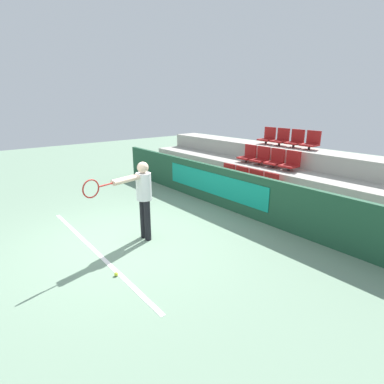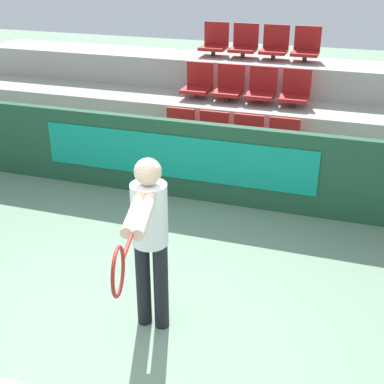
{
  "view_description": "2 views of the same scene",
  "coord_description": "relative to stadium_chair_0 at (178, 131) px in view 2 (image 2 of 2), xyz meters",
  "views": [
    {
      "loc": [
        5.18,
        -2.38,
        2.75
      ],
      "look_at": [
        0.21,
        1.67,
        0.79
      ],
      "focal_mm": 28.0,
      "sensor_mm": 36.0,
      "label": 1
    },
    {
      "loc": [
        1.72,
        -3.12,
        3.18
      ],
      "look_at": [
        0.17,
        1.59,
        0.82
      ],
      "focal_mm": 50.0,
      "sensor_mm": 36.0,
      "label": 2
    }
  ],
  "objects": [
    {
      "name": "stadium_chair_3",
      "position": [
        1.49,
        0.0,
        0.0
      ],
      "size": [
        0.42,
        0.41,
        0.52
      ],
      "color": "#333333",
      "rests_on": "bleacher_tier_front"
    },
    {
      "name": "stadium_chair_5",
      "position": [
        0.5,
        0.91,
        0.48
      ],
      "size": [
        0.42,
        0.41,
        0.52
      ],
      "color": "#333333",
      "rests_on": "bleacher_tier_middle"
    },
    {
      "name": "stadium_chair_11",
      "position": [
        1.49,
        1.82,
        0.95
      ],
      "size": [
        0.42,
        0.41,
        0.52
      ],
      "color": "#333333",
      "rests_on": "bleacher_tier_back"
    },
    {
      "name": "stadium_chair_8",
      "position": [
        0.0,
        1.82,
        0.95
      ],
      "size": [
        0.42,
        0.41,
        0.52
      ],
      "color": "#333333",
      "rests_on": "bleacher_tier_back"
    },
    {
      "name": "stadium_chair_0",
      "position": [
        0.0,
        0.0,
        0.0
      ],
      "size": [
        0.42,
        0.41,
        0.52
      ],
      "color": "#333333",
      "rests_on": "bleacher_tier_front"
    },
    {
      "name": "stadium_chair_9",
      "position": [
        0.5,
        1.82,
        0.95
      ],
      "size": [
        0.42,
        0.41,
        0.52
      ],
      "color": "#333333",
      "rests_on": "bleacher_tier_back"
    },
    {
      "name": "stadium_chair_6",
      "position": [
        1.0,
        0.91,
        0.48
      ],
      "size": [
        0.42,
        0.41,
        0.52
      ],
      "color": "#333333",
      "rests_on": "bleacher_tier_middle"
    },
    {
      "name": "bleacher_tier_front",
      "position": [
        0.75,
        -0.12,
        -0.45
      ],
      "size": [
        9.67,
        0.91,
        0.48
      ],
      "color": "#ADA89E",
      "rests_on": "ground"
    },
    {
      "name": "stadium_chair_4",
      "position": [
        0.0,
        0.91,
        0.48
      ],
      "size": [
        0.42,
        0.41,
        0.52
      ],
      "color": "#333333",
      "rests_on": "bleacher_tier_middle"
    },
    {
      "name": "stadium_chair_1",
      "position": [
        0.5,
        0.0,
        0.0
      ],
      "size": [
        0.42,
        0.41,
        0.52
      ],
      "color": "#333333",
      "rests_on": "bleacher_tier_front"
    },
    {
      "name": "stadium_chair_2",
      "position": [
        1.0,
        0.0,
        0.0
      ],
      "size": [
        0.42,
        0.41,
        0.52
      ],
      "color": "#333333",
      "rests_on": "bleacher_tier_front"
    },
    {
      "name": "ground_plane",
      "position": [
        0.75,
        -3.74,
        -0.69
      ],
      "size": [
        30.0,
        30.0,
        0.0
      ],
      "primitive_type": "plane",
      "color": "gray"
    },
    {
      "name": "tennis_player",
      "position": [
        0.93,
        -3.33,
        0.31
      ],
      "size": [
        0.48,
        1.46,
        1.62
      ],
      "rotation": [
        0.0,
        0.0,
        0.24
      ],
      "color": "black",
      "rests_on": "ground"
    },
    {
      "name": "bleacher_tier_back",
      "position": [
        0.75,
        1.7,
        0.03
      ],
      "size": [
        9.67,
        0.91,
        1.43
      ],
      "color": "#ADA89E",
      "rests_on": "ground"
    },
    {
      "name": "stadium_chair_10",
      "position": [
        1.0,
        1.82,
        0.95
      ],
      "size": [
        0.42,
        0.41,
        0.52
      ],
      "color": "#333333",
      "rests_on": "bleacher_tier_back"
    },
    {
      "name": "barrier_wall",
      "position": [
        0.73,
        -0.66,
        -0.15
      ],
      "size": [
        10.07,
        0.14,
        1.07
      ],
      "color": "#1E4C33",
      "rests_on": "ground"
    },
    {
      "name": "stadium_chair_7",
      "position": [
        1.49,
        0.91,
        0.48
      ],
      "size": [
        0.42,
        0.41,
        0.52
      ],
      "color": "#333333",
      "rests_on": "bleacher_tier_middle"
    },
    {
      "name": "bleacher_tier_middle",
      "position": [
        0.75,
        0.79,
        -0.21
      ],
      "size": [
        9.67,
        0.91,
        0.95
      ],
      "color": "#ADA89E",
      "rests_on": "ground"
    }
  ]
}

